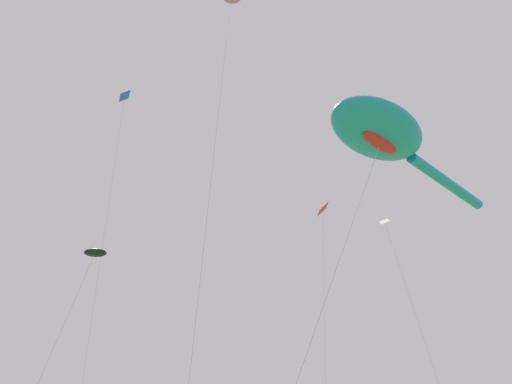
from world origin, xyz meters
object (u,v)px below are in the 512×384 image
at_px(big_show_kite, 384,135).
at_px(small_kite_delta_white, 323,221).
at_px(small_kite_streamer_purple, 121,119).
at_px(small_kite_triangle_green, 94,255).
at_px(small_kite_stunt_black, 392,243).

distance_m(big_show_kite, small_kite_delta_white, 14.02).
relative_size(big_show_kite, small_kite_delta_white, 0.79).
distance_m(small_kite_streamer_purple, small_kite_delta_white, 16.48).
height_order(big_show_kite, small_kite_streamer_purple, small_kite_streamer_purple).
height_order(small_kite_streamer_purple, small_kite_triangle_green, small_kite_streamer_purple).
bearing_deg(big_show_kite, small_kite_streamer_purple, -76.87).
bearing_deg(small_kite_stunt_black, small_kite_streamer_purple, -90.95).
bearing_deg(small_kite_streamer_purple, small_kite_delta_white, 164.62).
bearing_deg(small_kite_streamer_purple, big_show_kite, 118.02).
height_order(small_kite_stunt_black, small_kite_triangle_green, small_kite_stunt_black).
distance_m(small_kite_delta_white, small_kite_triangle_green, 16.83).
relative_size(small_kite_stunt_black, small_kite_triangle_green, 1.56).
distance_m(small_kite_stunt_black, small_kite_streamer_purple, 20.89).
relative_size(small_kite_stunt_black, small_kite_delta_white, 0.88).
bearing_deg(small_kite_stunt_black, big_show_kite, -19.14).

